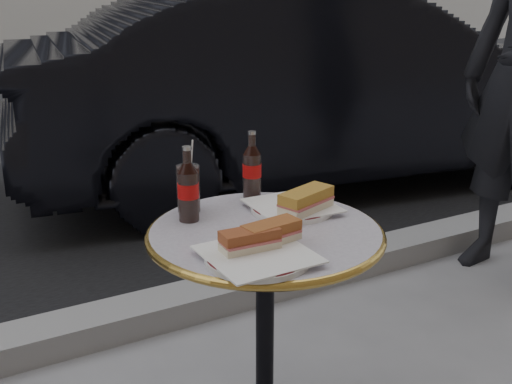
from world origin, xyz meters
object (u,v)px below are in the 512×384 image
plate_left (258,258)px  cola_glass (188,189)px  cola_bottle_right (252,164)px  bistro_table (265,352)px  cola_bottle_left (188,184)px  plate_right (292,208)px  parked_car (320,84)px

plate_left → cola_glass: size_ratio=1.87×
cola_bottle_right → cola_glass: bearing=-174.3°
bistro_table → cola_bottle_right: cola_bottle_right is taller
cola_glass → cola_bottle_left: bearing=-113.2°
cola_bottle_right → cola_glass: size_ratio=1.51×
bistro_table → cola_bottle_right: 0.53m
plate_left → cola_bottle_left: cola_bottle_left is taller
cola_bottle_right → plate_right: bearing=-74.2°
cola_bottle_left → cola_bottle_right: size_ratio=1.02×
bistro_table → plate_left: size_ratio=2.95×
plate_right → parked_car: (1.56, 2.13, -0.07)m
cola_bottle_left → parked_car: bearing=48.2°
cola_glass → parked_car: bearing=47.7°
cola_bottle_right → parked_car: size_ratio=0.05×
plate_left → cola_bottle_left: size_ratio=1.21×
cola_bottle_left → cola_bottle_right: (0.24, 0.09, -0.00)m
plate_right → cola_glass: (-0.26, 0.13, 0.06)m
bistro_table → cola_glass: cola_glass is taller
bistro_table → plate_right: 0.41m
cola_glass → parked_car: size_ratio=0.03×
cola_bottle_left → cola_bottle_right: cola_bottle_left is taller
parked_car → plate_left: bearing=151.0°
cola_bottle_left → cola_bottle_right: 0.25m
plate_left → cola_glass: cola_glass is taller
plate_left → cola_bottle_right: cola_bottle_right is taller
plate_left → parked_car: 2.98m
plate_right → parked_car: 2.64m
cola_bottle_left → parked_car: parked_car is taller
cola_glass → plate_right: bearing=-27.5°
bistro_table → plate_left: plate_left is taller
parked_car → plate_right: bearing=152.1°
bistro_table → parked_car: 2.81m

